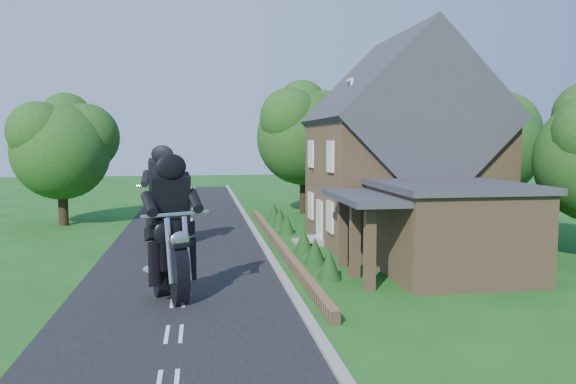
{
  "coord_description": "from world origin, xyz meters",
  "views": [
    {
      "loc": [
        0.71,
        -20.42,
        5.04
      ],
      "look_at": [
        4.46,
        3.21,
        2.8
      ],
      "focal_mm": 35.0,
      "sensor_mm": 36.0,
      "label": 1
    }
  ],
  "objects": [
    {
      "name": "motorcycle_lead",
      "position": [
        -0.2,
        -2.96,
        0.69
      ],
      "size": [
        1.0,
        1.49,
        1.38
      ],
      "primitive_type": null,
      "rotation": [
        0.0,
        0.0,
        3.61
      ],
      "color": "black",
      "rests_on": "ground"
    },
    {
      "name": "shrub_a",
      "position": [
        5.3,
        -1.0,
        0.55
      ],
      "size": [
        0.9,
        0.9,
        1.1
      ],
      "primitive_type": "cone",
      "color": "#103410",
      "rests_on": "ground"
    },
    {
      "name": "tree_behind_house",
      "position": [
        14.18,
        16.14,
        6.23
      ],
      "size": [
        7.81,
        7.2,
        10.08
      ],
      "color": "black",
      "rests_on": "ground"
    },
    {
      "name": "annex",
      "position": [
        9.87,
        -0.8,
        1.77
      ],
      "size": [
        7.05,
        5.94,
        3.44
      ],
      "color": "#836242",
      "rests_on": "ground"
    },
    {
      "name": "house",
      "position": [
        10.49,
        6.0,
        4.34
      ],
      "size": [
        9.54,
        8.64,
        10.24
      ],
      "color": "#836242",
      "rests_on": "ground"
    },
    {
      "name": "tree_house_right",
      "position": [
        16.65,
        8.62,
        5.19
      ],
      "size": [
        6.51,
        6.0,
        8.4
      ],
      "color": "black",
      "rests_on": "ground"
    },
    {
      "name": "tree_far_road",
      "position": [
        -6.86,
        14.11,
        4.84
      ],
      "size": [
        6.08,
        5.6,
        7.84
      ],
      "color": "black",
      "rests_on": "ground"
    },
    {
      "name": "shrub_b",
      "position": [
        5.3,
        1.5,
        0.55
      ],
      "size": [
        0.9,
        0.9,
        1.1
      ],
      "primitive_type": "cone",
      "color": "#103410",
      "rests_on": "ground"
    },
    {
      "name": "road",
      "position": [
        0.0,
        0.0,
        0.01
      ],
      "size": [
        7.0,
        80.0,
        0.02
      ],
      "primitive_type": "cube",
      "color": "black",
      "rests_on": "ground"
    },
    {
      "name": "motorcycle_follow",
      "position": [
        -0.94,
        6.21,
        0.71
      ],
      "size": [
        0.61,
        1.57,
        1.43
      ],
      "primitive_type": null,
      "rotation": [
        0.0,
        0.0,
        2.99
      ],
      "color": "black",
      "rests_on": "ground"
    },
    {
      "name": "shrub_c",
      "position": [
        5.3,
        4.0,
        0.55
      ],
      "size": [
        0.9,
        0.9,
        1.1
      ],
      "primitive_type": "cone",
      "color": "#103410",
      "rests_on": "ground"
    },
    {
      "name": "shrub_f",
      "position": [
        5.3,
        14.0,
        0.55
      ],
      "size": [
        0.9,
        0.9,
        1.1
      ],
      "primitive_type": "cone",
      "color": "#103410",
      "rests_on": "ground"
    },
    {
      "name": "garden_wall",
      "position": [
        4.3,
        5.0,
        0.2
      ],
      "size": [
        0.3,
        22.0,
        0.4
      ],
      "primitive_type": "cube",
      "color": "#836242",
      "rests_on": "ground"
    },
    {
      "name": "kerb",
      "position": [
        3.65,
        0.0,
        0.06
      ],
      "size": [
        0.3,
        80.0,
        0.12
      ],
      "primitive_type": "cube",
      "color": "gray",
      "rests_on": "ground"
    },
    {
      "name": "tree_behind_left",
      "position": [
        8.16,
        17.13,
        5.73
      ],
      "size": [
        6.94,
        6.4,
        9.16
      ],
      "color": "black",
      "rests_on": "ground"
    },
    {
      "name": "shrub_e",
      "position": [
        5.3,
        11.5,
        0.55
      ],
      "size": [
        0.9,
        0.9,
        1.1
      ],
      "primitive_type": "cone",
      "color": "#103410",
      "rests_on": "ground"
    },
    {
      "name": "ground",
      "position": [
        0.0,
        0.0,
        0.0
      ],
      "size": [
        120.0,
        120.0,
        0.0
      ],
      "primitive_type": "plane",
      "color": "#154D15",
      "rests_on": "ground"
    },
    {
      "name": "shrub_d",
      "position": [
        5.3,
        9.0,
        0.55
      ],
      "size": [
        0.9,
        0.9,
        1.1
      ],
      "primitive_type": "cone",
      "color": "#103410",
      "rests_on": "ground"
    }
  ]
}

